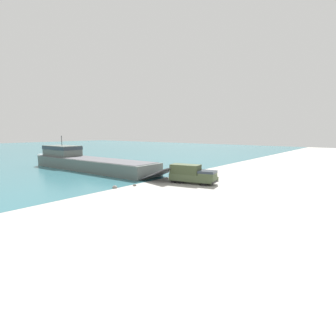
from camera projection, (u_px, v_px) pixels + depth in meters
ground_plane at (189, 181)px, 44.86m from camera, size 240.00×240.00×0.00m
landing_craft at (86, 161)px, 58.59m from camera, size 8.13×39.48×7.38m
military_truck at (192, 174)px, 42.52m from camera, size 4.01×7.91×3.03m
soldier_on_ramp at (204, 174)px, 45.06m from camera, size 0.46×0.50×1.79m
moored_boat_b at (50, 155)px, 89.31m from camera, size 6.78×7.64×1.48m
cargo_crate at (215, 179)px, 44.74m from camera, size 0.89×1.00×0.72m
shoreline_rock_a at (115, 188)px, 39.10m from camera, size 0.80×0.80×0.80m
shoreline_rock_b at (187, 174)px, 51.78m from camera, size 0.82×0.82×0.82m
shoreline_rock_c at (135, 186)px, 40.68m from camera, size 0.56×0.56×0.56m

